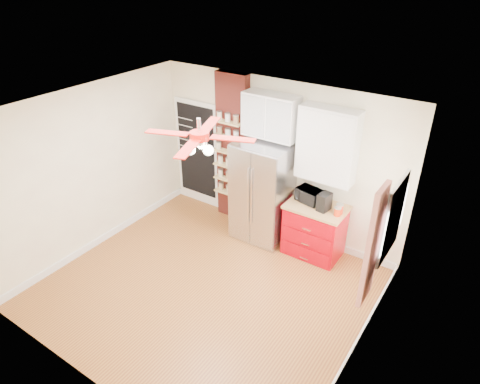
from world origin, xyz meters
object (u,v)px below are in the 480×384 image
Objects in this scene: ceiling_fan at (199,136)px; toaster_oven at (309,195)px; coffee_maker at (324,202)px; fridge at (262,192)px; canister_left at (338,212)px; red_cabinet at (314,230)px; pantry_jar_oats at (218,145)px.

toaster_oven is at bearing 66.86° from ceiling_fan.
fridge is at bearing -171.23° from coffee_maker.
canister_left is (1.34, -0.03, 0.09)m from fridge.
toaster_oven is at bearing 165.48° from canister_left.
ceiling_fan reaches higher than fridge.
canister_left is at bearing -3.23° from toaster_oven.
red_cabinet is 7.92× the size of pantry_jar_oats.
coffee_maker is 2.26× the size of canister_left.
red_cabinet is at bearing 2.95° from fridge.
pantry_jar_oats is (-2.34, 0.17, 0.47)m from canister_left.
ceiling_fan is at bearing -101.85° from toaster_oven.
ceiling_fan is 2.39m from coffee_maker.
toaster_oven is 3.19× the size of canister_left.
fridge is 14.74× the size of pantry_jar_oats.
canister_left is (1.29, 1.60, -1.46)m from ceiling_fan.
red_cabinet is 0.67× the size of ceiling_fan.
ceiling_fan is at bearing -59.33° from pantry_jar_oats.
toaster_oven is 1.41× the size of coffee_maker.
canister_left is at bearing 51.16° from ceiling_fan.
ceiling_fan reaches higher than coffee_maker.
canister_left is 1.06× the size of pantry_jar_oats.
pantry_jar_oats reaches higher than canister_left.
canister_left is (0.54, -0.14, -0.05)m from toaster_oven.
toaster_oven reaches higher than canister_left.
coffee_maker reaches higher than toaster_oven.
fridge is 1.11m from coffee_maker.
ceiling_fan is 2.28m from pantry_jar_oats.
toaster_oven is at bearing 8.12° from fridge.
fridge reaches higher than toaster_oven.
pantry_jar_oats is at bearing 172.05° from fridge.
coffee_maker is (0.13, -0.04, 0.59)m from red_cabinet.
fridge is 6.17× the size of coffee_maker.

